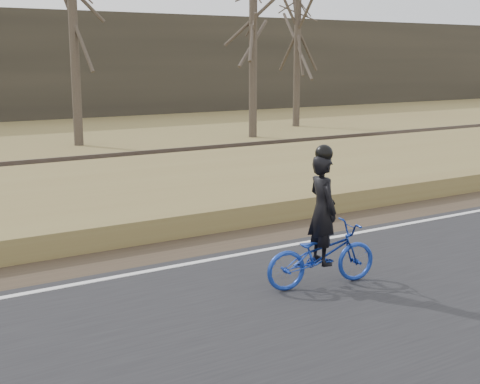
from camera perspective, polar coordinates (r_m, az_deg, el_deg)
cyclist at (r=10.03m, az=6.99°, el=-4.26°), size 1.87×0.90×2.13m
bare_tree_center at (r=27.11m, az=-14.02°, el=13.30°), size 0.36×0.36×8.93m
bare_tree_right at (r=29.14m, az=1.12°, el=11.89°), size 0.36×0.36×7.32m
bare_tree_far_right at (r=33.94m, az=4.92°, el=12.89°), size 0.36×0.36×8.63m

